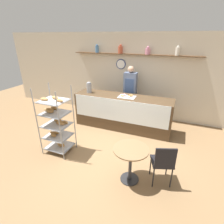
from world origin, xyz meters
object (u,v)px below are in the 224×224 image
object	(u,v)px
pastry_rack	(57,123)
coffee_carafe	(89,87)
cafe_table	(131,157)
person_worker	(130,92)
donut_tray_counter	(127,96)
cafe_chair	(163,161)

from	to	relation	value
pastry_rack	coffee_carafe	world-z (taller)	pastry_rack
cafe_table	coffee_carafe	size ratio (longest dim) A/B	2.19
pastry_rack	coffee_carafe	bearing A→B (deg)	91.23
pastry_rack	cafe_table	size ratio (longest dim) A/B	2.22
person_worker	donut_tray_counter	bearing A→B (deg)	-81.80
cafe_chair	donut_tray_counter	bearing A→B (deg)	-74.78
person_worker	cafe_table	xyz separation A→B (m)	(0.79, -2.57, -0.43)
coffee_carafe	person_worker	bearing A→B (deg)	30.02
pastry_rack	person_worker	size ratio (longest dim) A/B	0.91
cafe_chair	donut_tray_counter	distance (m)	2.30
cafe_table	donut_tray_counter	world-z (taller)	donut_tray_counter
pastry_rack	cafe_table	xyz separation A→B (m)	(1.85, -0.28, -0.20)
person_worker	cafe_table	size ratio (longest dim) A/B	2.44
cafe_chair	pastry_rack	bearing A→B (deg)	-23.33
person_worker	cafe_chair	size ratio (longest dim) A/B	2.04
donut_tray_counter	coffee_carafe	bearing A→B (deg)	-178.46
cafe_table	coffee_carafe	distance (m)	2.77
cafe_chair	donut_tray_counter	xyz separation A→B (m)	(-1.27, 1.86, 0.49)
cafe_table	donut_tray_counter	distance (m)	2.14
donut_tray_counter	person_worker	bearing A→B (deg)	98.20
cafe_table	cafe_chair	xyz separation A→B (m)	(0.57, 0.11, -0.01)
pastry_rack	person_worker	bearing A→B (deg)	65.02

